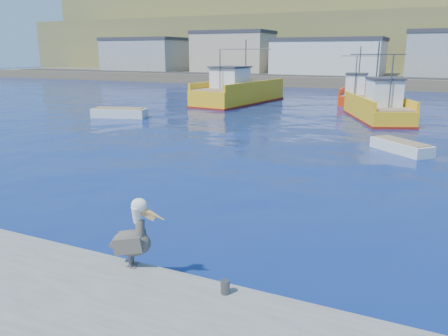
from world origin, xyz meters
name	(u,v)px	position (x,y,z in m)	size (l,w,h in m)	color
ground	(184,233)	(0.00, 0.00, 0.00)	(260.00, 260.00, 0.00)	#071253
dock_bollards	(132,264)	(0.60, -3.40, 0.65)	(36.20, 0.20, 0.30)	#4C4C4C
far_shore	(407,37)	(0.00, 109.20, 8.98)	(200.00, 81.00, 24.00)	brown
trawler_yellow_a	(238,93)	(-12.35, 33.01, 1.15)	(6.22, 13.75, 6.77)	yellow
trawler_yellow_b	(378,108)	(2.78, 26.77, 0.95)	(6.74, 10.10, 6.29)	yellow
boat_orange	(356,94)	(-0.73, 38.43, 1.00)	(3.99, 7.71, 5.99)	#EF3409
skiff_left	(120,114)	(-17.35, 19.02, 0.32)	(4.85, 2.79, 1.00)	silver
skiff_mid	(401,148)	(5.34, 14.94, 0.26)	(3.55, 3.45, 0.80)	silver
pelican	(133,237)	(0.51, -3.19, 1.23)	(1.35, 0.85, 1.70)	#595451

